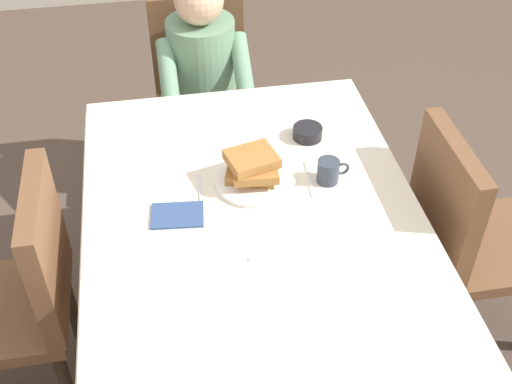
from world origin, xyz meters
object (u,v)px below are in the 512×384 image
object	(u,v)px
dining_table_main	(254,233)
spoon_near_edge	(273,256)
chair_right_side	(463,230)
breakfast_stack	(253,167)
cup_coffee	(329,171)
plate_breakfast	(255,180)
diner_person	(204,75)
bowl_butter	(308,132)
chair_left_side	(26,287)
fork_left_of_plate	(201,191)
knife_right_of_plate	(310,179)
chair_diner	(201,83)

from	to	relation	value
dining_table_main	spoon_near_edge	distance (m)	0.22
chair_right_side	breakfast_stack	world-z (taller)	chair_right_side
chair_right_side	cup_coffee	bearing A→B (deg)	-103.64
plate_breakfast	cup_coffee	size ratio (longest dim) A/B	2.48
diner_person	bowl_butter	size ratio (longest dim) A/B	10.18
dining_table_main	spoon_near_edge	xyz separation A→B (m)	(0.02, -0.20, 0.09)
chair_left_side	fork_left_of_plate	world-z (taller)	chair_left_side
plate_breakfast	breakfast_stack	size ratio (longest dim) A/B	1.45
breakfast_stack	cup_coffee	distance (m)	0.26
plate_breakfast	fork_left_of_plate	distance (m)	0.19
breakfast_stack	bowl_butter	xyz separation A→B (m)	(0.25, 0.22, -0.04)
cup_coffee	knife_right_of_plate	world-z (taller)	cup_coffee
plate_breakfast	knife_right_of_plate	world-z (taller)	plate_breakfast
chair_diner	chair_left_side	world-z (taller)	same
diner_person	fork_left_of_plate	world-z (taller)	diner_person
chair_diner	breakfast_stack	world-z (taller)	chair_diner
plate_breakfast	bowl_butter	distance (m)	0.32
dining_table_main	plate_breakfast	bearing A→B (deg)	78.80
chair_left_side	knife_right_of_plate	xyz separation A→B (m)	(0.99, 0.14, 0.21)
chair_diner	chair_left_side	size ratio (longest dim) A/B	1.00
knife_right_of_plate	plate_breakfast	bearing A→B (deg)	89.78
spoon_near_edge	chair_left_side	bearing A→B (deg)	166.70
fork_left_of_plate	cup_coffee	bearing A→B (deg)	-91.82
breakfast_stack	spoon_near_edge	size ratio (longest dim) A/B	1.29
cup_coffee	bowl_butter	xyz separation A→B (m)	(-0.01, 0.26, -0.02)
cup_coffee	spoon_near_edge	xyz separation A→B (m)	(-0.26, -0.32, -0.04)
fork_left_of_plate	bowl_butter	bearing A→B (deg)	-60.23
chair_diner	spoon_near_edge	xyz separation A→B (m)	(0.08, -1.37, 0.21)
plate_breakfast	spoon_near_edge	distance (m)	0.36
breakfast_stack	chair_right_side	bearing A→B (deg)	-11.96
chair_right_side	bowl_butter	size ratio (longest dim) A/B	8.45
dining_table_main	bowl_butter	bearing A→B (deg)	54.46
knife_right_of_plate	dining_table_main	bearing A→B (deg)	127.45
chair_left_side	cup_coffee	size ratio (longest dim) A/B	8.23
dining_table_main	spoon_near_edge	bearing A→B (deg)	-83.21
knife_right_of_plate	spoon_near_edge	world-z (taller)	same
fork_left_of_plate	spoon_near_edge	distance (m)	0.38
breakfast_stack	chair_left_side	bearing A→B (deg)	-168.73
cup_coffee	fork_left_of_plate	size ratio (longest dim) A/B	0.63
chair_left_side	bowl_butter	size ratio (longest dim) A/B	8.45
dining_table_main	chair_diner	xyz separation A→B (m)	(-0.05, 1.17, -0.12)
plate_breakfast	fork_left_of_plate	bearing A→B (deg)	-173.99
plate_breakfast	spoon_near_edge	world-z (taller)	plate_breakfast
fork_left_of_plate	chair_diner	bearing A→B (deg)	-5.48
diner_person	breakfast_stack	xyz separation A→B (m)	(0.08, -0.86, 0.14)
dining_table_main	cup_coffee	distance (m)	0.33
chair_diner	breakfast_stack	size ratio (longest dim) A/B	4.80
dining_table_main	fork_left_of_plate	world-z (taller)	fork_left_of_plate
dining_table_main	breakfast_stack	size ratio (longest dim) A/B	7.87
chair_right_side	plate_breakfast	bearing A→B (deg)	-101.93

